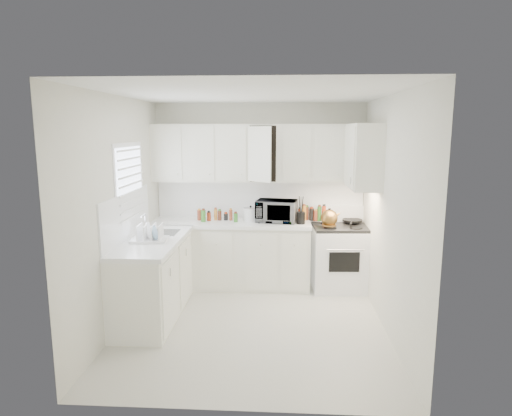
# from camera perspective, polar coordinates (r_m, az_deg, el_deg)

# --- Properties ---
(floor) EXTENTS (3.20, 3.20, 0.00)m
(floor) POSITION_cam_1_polar(r_m,az_deg,el_deg) (5.31, -0.46, -14.76)
(floor) COLOR beige
(floor) RESTS_ON ground
(ceiling) EXTENTS (3.20, 3.20, 0.00)m
(ceiling) POSITION_cam_1_polar(r_m,az_deg,el_deg) (4.84, -0.50, 14.46)
(ceiling) COLOR white
(ceiling) RESTS_ON ground
(wall_back) EXTENTS (3.00, 0.00, 3.00)m
(wall_back) POSITION_cam_1_polar(r_m,az_deg,el_deg) (6.49, 0.47, 1.82)
(wall_back) COLOR silver
(wall_back) RESTS_ON ground
(wall_front) EXTENTS (3.00, 0.00, 3.00)m
(wall_front) POSITION_cam_1_polar(r_m,az_deg,el_deg) (3.36, -2.31, -5.99)
(wall_front) COLOR silver
(wall_front) RESTS_ON ground
(wall_left) EXTENTS (0.00, 3.20, 3.20)m
(wall_left) POSITION_cam_1_polar(r_m,az_deg,el_deg) (5.23, -17.12, -0.62)
(wall_left) COLOR silver
(wall_left) RESTS_ON ground
(wall_right) EXTENTS (0.00, 3.20, 3.20)m
(wall_right) POSITION_cam_1_polar(r_m,az_deg,el_deg) (5.04, 16.81, -1.00)
(wall_right) COLOR silver
(wall_right) RESTS_ON ground
(window_blinds) EXTENTS (0.06, 0.96, 1.06)m
(window_blinds) POSITION_cam_1_polar(r_m,az_deg,el_deg) (5.51, -15.80, 2.60)
(window_blinds) COLOR white
(window_blinds) RESTS_ON wall_left
(lower_cabinets_back) EXTENTS (2.22, 0.60, 0.90)m
(lower_cabinets_back) POSITION_cam_1_polar(r_m,az_deg,el_deg) (6.40, -3.19, -6.09)
(lower_cabinets_back) COLOR silver
(lower_cabinets_back) RESTS_ON floor
(lower_cabinets_left) EXTENTS (0.60, 1.60, 0.90)m
(lower_cabinets_left) POSITION_cam_1_polar(r_m,az_deg,el_deg) (5.53, -12.98, -8.97)
(lower_cabinets_left) COLOR silver
(lower_cabinets_left) RESTS_ON floor
(countertop_back) EXTENTS (2.24, 0.64, 0.05)m
(countertop_back) POSITION_cam_1_polar(r_m,az_deg,el_deg) (6.28, -3.24, -1.95)
(countertop_back) COLOR white
(countertop_back) RESTS_ON lower_cabinets_back
(countertop_left) EXTENTS (0.64, 1.62, 0.05)m
(countertop_left) POSITION_cam_1_polar(r_m,az_deg,el_deg) (5.39, -13.08, -4.20)
(countertop_left) COLOR white
(countertop_left) RESTS_ON lower_cabinets_left
(backsplash_back) EXTENTS (2.98, 0.02, 0.55)m
(backsplash_back) POSITION_cam_1_polar(r_m,az_deg,el_deg) (6.49, 0.46, 1.15)
(backsplash_back) COLOR white
(backsplash_back) RESTS_ON wall_back
(backsplash_left) EXTENTS (0.02, 1.60, 0.55)m
(backsplash_left) POSITION_cam_1_polar(r_m,az_deg,el_deg) (5.42, -16.25, -1.02)
(backsplash_left) COLOR white
(backsplash_left) RESTS_ON wall_left
(upper_cabinets_back) EXTENTS (3.00, 0.33, 0.80)m
(upper_cabinets_back) POSITION_cam_1_polar(r_m,az_deg,el_deg) (6.30, 0.39, 3.40)
(upper_cabinets_back) COLOR silver
(upper_cabinets_back) RESTS_ON wall_back
(upper_cabinets_right) EXTENTS (0.33, 0.90, 0.80)m
(upper_cabinets_right) POSITION_cam_1_polar(r_m,az_deg,el_deg) (5.77, 13.45, 2.52)
(upper_cabinets_right) COLOR silver
(upper_cabinets_right) RESTS_ON wall_right
(sink) EXTENTS (0.42, 0.38, 0.30)m
(sink) POSITION_cam_1_polar(r_m,az_deg,el_deg) (5.69, -12.15, -1.93)
(sink) COLOR gray
(sink) RESTS_ON countertop_left
(stove) EXTENTS (0.79, 0.66, 1.16)m
(stove) POSITION_cam_1_polar(r_m,az_deg,el_deg) (6.35, 10.74, -5.17)
(stove) COLOR white
(stove) RESTS_ON floor
(tea_kettle) EXTENTS (0.29, 0.25, 0.26)m
(tea_kettle) POSITION_cam_1_polar(r_m,az_deg,el_deg) (6.06, 9.39, -1.11)
(tea_kettle) COLOR olive
(tea_kettle) RESTS_ON stove
(frying_pan) EXTENTS (0.38, 0.53, 0.04)m
(frying_pan) POSITION_cam_1_polar(r_m,az_deg,el_deg) (6.44, 12.26, -1.49)
(frying_pan) COLOR black
(frying_pan) RESTS_ON stove
(microwave) EXTENTS (0.59, 0.38, 0.37)m
(microwave) POSITION_cam_1_polar(r_m,az_deg,el_deg) (6.22, 2.64, -0.08)
(microwave) COLOR gray
(microwave) RESTS_ON countertop_back
(rice_cooker) EXTENTS (0.25, 0.25, 0.21)m
(rice_cooker) POSITION_cam_1_polar(r_m,az_deg,el_deg) (6.31, -0.70, -0.65)
(rice_cooker) COLOR white
(rice_cooker) RESTS_ON countertop_back
(paper_towel) EXTENTS (0.12, 0.12, 0.27)m
(paper_towel) POSITION_cam_1_polar(r_m,az_deg,el_deg) (6.42, 0.34, -0.21)
(paper_towel) COLOR white
(paper_towel) RESTS_ON countertop_back
(utensil_crock) EXTENTS (0.15, 0.15, 0.39)m
(utensil_crock) POSITION_cam_1_polar(r_m,az_deg,el_deg) (6.10, 5.78, -0.22)
(utensil_crock) COLOR black
(utensil_crock) RESTS_ON countertop_back
(dish_rack) EXTENTS (0.43, 0.34, 0.23)m
(dish_rack) POSITION_cam_1_polar(r_m,az_deg,el_deg) (5.29, -13.54, -2.96)
(dish_rack) COLOR white
(dish_rack) RESTS_ON countertop_left
(spice_left_0) EXTENTS (0.06, 0.06, 0.13)m
(spice_left_0) POSITION_cam_1_polar(r_m,az_deg,el_deg) (6.45, -7.18, -0.87)
(spice_left_0) COLOR #984229
(spice_left_0) RESTS_ON countertop_back
(spice_left_1) EXTENTS (0.06, 0.06, 0.13)m
(spice_left_1) POSITION_cam_1_polar(r_m,az_deg,el_deg) (6.35, -6.66, -1.03)
(spice_left_1) COLOR #377928
(spice_left_1) RESTS_ON countertop_back
(spice_left_2) EXTENTS (0.06, 0.06, 0.13)m
(spice_left_2) POSITION_cam_1_polar(r_m,az_deg,el_deg) (6.43, -5.86, -0.88)
(spice_left_2) COLOR #A93416
(spice_left_2) RESTS_ON countertop_back
(spice_left_3) EXTENTS (0.06, 0.06, 0.13)m
(spice_left_3) POSITION_cam_1_polar(r_m,az_deg,el_deg) (6.33, -5.32, -1.05)
(spice_left_3) COLOR orange
(spice_left_3) RESTS_ON countertop_back
(spice_left_4) EXTENTS (0.06, 0.06, 0.13)m
(spice_left_4) POSITION_cam_1_polar(r_m,az_deg,el_deg) (6.41, -4.54, -0.90)
(spice_left_4) COLOR #5F2C1B
(spice_left_4) RESTS_ON countertop_back
(spice_left_5) EXTENTS (0.06, 0.06, 0.13)m
(spice_left_5) POSITION_cam_1_polar(r_m,az_deg,el_deg) (6.31, -3.97, -1.06)
(spice_left_5) COLOR black
(spice_left_5) RESTS_ON countertop_back
(spice_left_6) EXTENTS (0.06, 0.06, 0.13)m
(spice_left_6) POSITION_cam_1_polar(r_m,az_deg,el_deg) (6.39, -3.20, -0.92)
(spice_left_6) COLOR #984229
(spice_left_6) RESTS_ON countertop_back
(spice_left_7) EXTENTS (0.06, 0.06, 0.13)m
(spice_left_7) POSITION_cam_1_polar(r_m,az_deg,el_deg) (6.29, -2.62, -1.08)
(spice_left_7) COLOR #377928
(spice_left_7) RESTS_ON countertop_back
(sauce_right_0) EXTENTS (0.06, 0.06, 0.19)m
(sauce_right_0) POSITION_cam_1_polar(r_m,az_deg,el_deg) (6.39, 5.60, -0.68)
(sauce_right_0) COLOR #A93416
(sauce_right_0) RESTS_ON countertop_back
(sauce_right_1) EXTENTS (0.06, 0.06, 0.19)m
(sauce_right_1) POSITION_cam_1_polar(r_m,az_deg,el_deg) (6.33, 6.12, -0.79)
(sauce_right_1) COLOR orange
(sauce_right_1) RESTS_ON countertop_back
(sauce_right_2) EXTENTS (0.06, 0.06, 0.19)m
(sauce_right_2) POSITION_cam_1_polar(r_m,az_deg,el_deg) (6.39, 6.59, -0.69)
(sauce_right_2) COLOR #5F2C1B
(sauce_right_2) RESTS_ON countertop_back
(sauce_right_3) EXTENTS (0.06, 0.06, 0.19)m
(sauce_right_3) POSITION_cam_1_polar(r_m,az_deg,el_deg) (6.34, 7.12, -0.80)
(sauce_right_3) COLOR black
(sauce_right_3) RESTS_ON countertop_back
(sauce_right_4) EXTENTS (0.06, 0.06, 0.19)m
(sauce_right_4) POSITION_cam_1_polar(r_m,az_deg,el_deg) (6.40, 7.57, -0.70)
(sauce_right_4) COLOR #984229
(sauce_right_4) RESTS_ON countertop_back
(sauce_right_5) EXTENTS (0.06, 0.06, 0.19)m
(sauce_right_5) POSITION_cam_1_polar(r_m,az_deg,el_deg) (6.34, 8.11, -0.80)
(sauce_right_5) COLOR #377928
(sauce_right_5) RESTS_ON countertop_back
(sauce_right_6) EXTENTS (0.06, 0.06, 0.19)m
(sauce_right_6) POSITION_cam_1_polar(r_m,az_deg,el_deg) (6.41, 8.55, -0.71)
(sauce_right_6) COLOR #A93416
(sauce_right_6) RESTS_ON countertop_back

